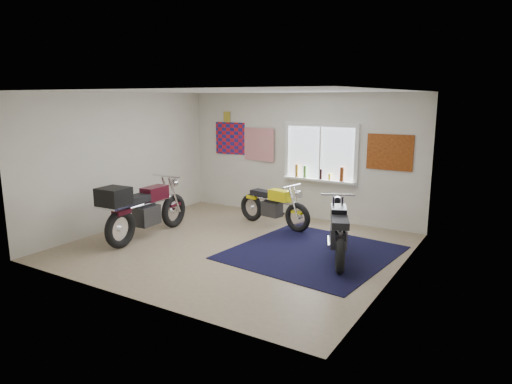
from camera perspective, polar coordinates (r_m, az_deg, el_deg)
The scene contains 10 objects.
ground at distance 8.17m, azimuth -2.45°, elevation -6.82°, with size 5.50×5.50×0.00m, color #9E896B.
room_shell at distance 7.80m, azimuth -2.55°, elevation 4.67°, with size 5.50×5.50×5.50m.
navy_rug at distance 7.90m, azimuth 7.00°, elevation -7.52°, with size 2.50×2.60×0.01m, color black.
window_assembly at distance 9.76m, azimuth 8.04°, elevation 4.39°, with size 1.66×0.17×1.26m.
oil_bottles at distance 9.74m, azimuth 7.95°, elevation 2.36°, with size 1.11×0.09×0.30m.
flag_display at distance 10.87m, azimuth -3.66°, elevation 9.36°, with size 1.60×0.10×1.17m.
triumph_poster at distance 9.28m, azimuth 16.38°, elevation 4.78°, with size 0.90×0.03×0.70m, color #A54C14.
yellow_triumph at distance 9.33m, azimuth 2.18°, elevation -1.86°, with size 1.81×0.59×0.92m.
black_chrome_bike at distance 7.58m, azimuth 10.24°, elevation -5.06°, with size 0.91×1.81×0.99m.
maroon_tourer at distance 8.69m, azimuth -14.08°, elevation -2.07°, with size 0.66×2.19×1.11m.
Camera 1 is at (4.31, -6.43, 2.60)m, focal length 32.00 mm.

